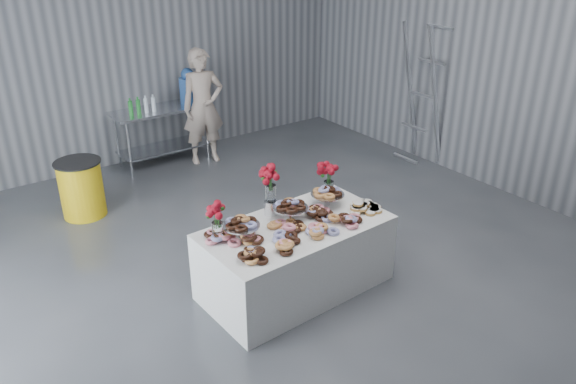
{
  "coord_description": "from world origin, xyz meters",
  "views": [
    {
      "loc": [
        -2.79,
        -3.82,
        3.46
      ],
      "look_at": [
        0.28,
        0.42,
        0.96
      ],
      "focal_mm": 35.0,
      "sensor_mm": 36.0,
      "label": 1
    }
  ],
  "objects_px": {
    "display_table": "(296,257)",
    "stepladder": "(422,95)",
    "trash_barrel": "(82,188)",
    "water_jug": "(188,87)",
    "person": "(203,107)",
    "prep_table": "(162,126)"
  },
  "relations": [
    {
      "from": "display_table",
      "to": "water_jug",
      "type": "xyz_separation_m",
      "value": [
        0.86,
        4.0,
        0.77
      ]
    },
    {
      "from": "water_jug",
      "to": "trash_barrel",
      "type": "height_order",
      "value": "water_jug"
    },
    {
      "from": "prep_table",
      "to": "person",
      "type": "distance_m",
      "value": 0.71
    },
    {
      "from": "person",
      "to": "stepladder",
      "type": "xyz_separation_m",
      "value": [
        2.66,
        -2.06,
        0.22
      ]
    },
    {
      "from": "trash_barrel",
      "to": "stepladder",
      "type": "bearing_deg",
      "value": -15.21
    },
    {
      "from": "display_table",
      "to": "prep_table",
      "type": "relative_size",
      "value": 1.27
    },
    {
      "from": "stepladder",
      "to": "water_jug",
      "type": "bearing_deg",
      "value": 139.12
    },
    {
      "from": "prep_table",
      "to": "person",
      "type": "relative_size",
      "value": 0.83
    },
    {
      "from": "person",
      "to": "trash_barrel",
      "type": "height_order",
      "value": "person"
    },
    {
      "from": "prep_table",
      "to": "trash_barrel",
      "type": "relative_size",
      "value": 1.99
    },
    {
      "from": "display_table",
      "to": "water_jug",
      "type": "height_order",
      "value": "water_jug"
    },
    {
      "from": "trash_barrel",
      "to": "stepladder",
      "type": "height_order",
      "value": "stepladder"
    },
    {
      "from": "water_jug",
      "to": "stepladder",
      "type": "height_order",
      "value": "stepladder"
    },
    {
      "from": "display_table",
      "to": "water_jug",
      "type": "distance_m",
      "value": 4.17
    },
    {
      "from": "water_jug",
      "to": "prep_table",
      "type": "bearing_deg",
      "value": 180.0
    },
    {
      "from": "display_table",
      "to": "stepladder",
      "type": "distance_m",
      "value": 4.03
    },
    {
      "from": "trash_barrel",
      "to": "display_table",
      "type": "bearing_deg",
      "value": -66.93
    },
    {
      "from": "water_jug",
      "to": "trash_barrel",
      "type": "bearing_deg",
      "value": -153.65
    },
    {
      "from": "person",
      "to": "display_table",
      "type": "bearing_deg",
      "value": -93.24
    },
    {
      "from": "trash_barrel",
      "to": "stepladder",
      "type": "distance_m",
      "value": 5.09
    },
    {
      "from": "prep_table",
      "to": "stepladder",
      "type": "xyz_separation_m",
      "value": [
        3.24,
        -2.37,
        0.5
      ]
    },
    {
      "from": "water_jug",
      "to": "trash_barrel",
      "type": "relative_size",
      "value": 0.73
    }
  ]
}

